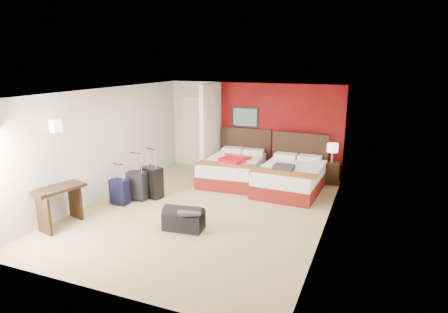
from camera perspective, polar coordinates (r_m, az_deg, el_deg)
The scene contains 17 objects.
ground at distance 8.34m, azimuth -2.92°, elevation -7.85°, with size 6.50×6.50×0.00m, color tan.
room_walls at distance 9.82m, azimuth -6.96°, elevation 3.09°, with size 5.02×6.52×2.50m.
red_accent_panel at distance 10.70m, azimuth 8.02°, elevation 3.94°, with size 3.50×0.04×2.50m, color maroon.
partition_wall at distance 10.69m, azimuth -1.96°, elevation 4.05°, with size 0.12×1.20×2.50m, color silver.
entry_door at distance 11.57m, azimuth -4.16°, elevation 3.67°, with size 0.82×0.06×2.05m, color silver.
bed_left at distance 10.14m, azimuth 1.31°, elevation -2.02°, with size 1.38×1.98×0.59m, color white.
bed_right at distance 9.53m, azimuth 9.74°, elevation -3.26°, with size 1.41×2.02×0.60m, color white.
red_suitcase_open at distance 9.93m, azimuth 1.65°, elevation -0.30°, with size 0.60×0.83×0.10m, color red.
jacket_bundle at distance 9.17m, azimuth 8.82°, elevation -1.59°, with size 0.46×0.37×0.11m, color #35363A.
nightstand at distance 10.35m, azimuth 15.48°, elevation -2.33°, with size 0.40×0.40×0.55m, color black.
table_lamp at distance 10.22m, azimuth 15.68°, elevation 0.50°, with size 0.28×0.28×0.50m, color white.
suitcase_black at distance 9.07m, azimuth -10.53°, elevation -3.89°, with size 0.47×0.29×0.70m, color black.
suitcase_charcoal at distance 9.01m, azimuth -12.65°, elevation -4.34°, with size 0.43×0.27×0.64m, color black.
suitcase_navy at distance 8.84m, azimuth -15.14°, elevation -5.18°, with size 0.39×0.24×0.54m, color black.
duffel_bag at distance 7.39m, azimuth -5.97°, elevation -9.29°, with size 0.74×0.40×0.38m, color black.
jacket_draped at distance 7.20m, azimuth -5.14°, elevation -8.05°, with size 0.43×0.36×0.06m, color #3D3C42.
desk at distance 8.08m, azimuth -23.03°, elevation -6.79°, with size 0.47×0.93×0.78m, color black.
Camera 1 is at (3.30, -6.99, 3.12)m, focal length 30.98 mm.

